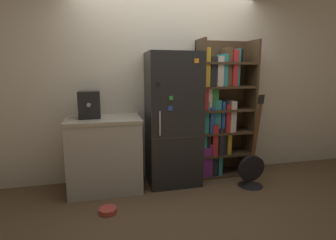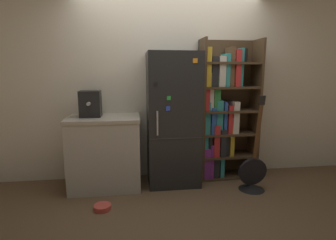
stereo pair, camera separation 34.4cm
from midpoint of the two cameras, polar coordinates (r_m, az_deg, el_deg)
ground_plane at (r=3.58m, az=4.35°, el=-14.33°), size 16.00×16.00×0.00m
wall_back at (r=3.72m, az=3.13°, el=7.37°), size 8.00×0.05×2.60m
refrigerator at (r=3.48m, az=3.98°, el=0.07°), size 0.68×0.58×1.75m
bookshelf at (r=3.78m, az=14.11°, el=1.41°), size 0.81×0.37×1.93m
kitchen_counter at (r=3.49m, az=-10.74°, el=-6.90°), size 0.91×0.63×0.94m
espresso_machine at (r=3.40m, az=-13.77°, el=3.44°), size 0.26×0.29×0.33m
guitar at (r=3.65m, az=20.55°, el=-11.56°), size 0.37×0.33×1.23m
pet_bowl at (r=3.09m, az=-10.86°, el=-18.15°), size 0.19×0.19×0.06m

